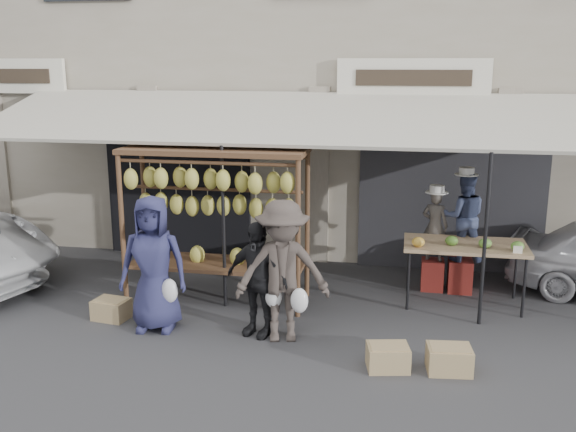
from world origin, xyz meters
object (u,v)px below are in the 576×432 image
customer_left (153,264)px  customer_mid (257,279)px  crate_near_b (449,359)px  customer_right (283,271)px  crate_near_a (388,357)px  crate_far (111,309)px  banana_rack (214,195)px  vendor_left (435,226)px  produce_table (465,247)px  vendor_right (464,217)px

customer_left → customer_mid: bearing=-4.3°
customer_mid → crate_near_b: customer_mid is taller
customer_right → crate_near_a: (1.33, -0.56, -0.76)m
customer_mid → crate_far: (-2.06, 0.11, -0.61)m
banana_rack → customer_mid: (0.85, -1.01, -0.83)m
crate_near_b → crate_far: (-4.41, 0.71, -0.01)m
customer_right → crate_near_a: bearing=-35.5°
customer_right → banana_rack: bearing=124.6°
vendor_left → customer_mid: vendor_left is taller
produce_table → customer_mid: customer_mid is taller
crate_near_a → crate_far: crate_near_a is taller
customer_mid → customer_right: bearing=2.5°
banana_rack → crate_near_b: (3.20, -1.61, -1.43)m
customer_mid → crate_far: bearing=-164.5°
customer_left → crate_near_a: (3.02, -0.60, -0.74)m
produce_table → vendor_left: size_ratio=1.58×
vendor_left → crate_near_a: (-0.57, -2.77, -0.87)m
banana_rack → crate_near_a: bearing=-33.6°
customer_right → crate_near_a: size_ratio=3.85×
customer_right → customer_left: bearing=166.3°
produce_table → customer_right: size_ratio=0.95×
customer_left → customer_right: bearing=-8.2°
banana_rack → crate_near_b: 3.85m
customer_left → customer_right: 1.69m
crate_near_b → customer_right: bearing=166.0°
vendor_right → customer_mid: bearing=34.3°
customer_right → crate_near_b: (2.00, -0.50, -0.75)m
produce_table → customer_left: size_ratio=0.96×
banana_rack → crate_near_b: banana_rack is taller
produce_table → crate_near_a: (-0.98, -2.20, -0.72)m
vendor_left → crate_near_b: 2.84m
banana_rack → vendor_left: bearing=19.6°
vendor_right → customer_left: vendor_right is taller
banana_rack → vendor_right: banana_rack is taller
banana_rack → customer_mid: banana_rack is taller
customer_mid → vendor_right: bearing=56.9°
produce_table → crate_far: bearing=-163.2°
crate_far → crate_near_b: bearing=-9.2°
vendor_right → vendor_left: bearing=-6.6°
customer_right → vendor_left: bearing=36.9°
produce_table → vendor_right: bearing=90.1°
crate_near_a → crate_far: (-3.73, 0.78, -0.00)m
produce_table → vendor_left: 0.72m
vendor_right → banana_rack: bearing=13.2°
vendor_left → produce_table: bearing=143.8°
customer_left → crate_far: (-0.72, 0.18, -0.75)m
vendor_right → customer_right: size_ratio=0.74×
vendor_right → customer_left: bearing=24.4°
vendor_left → crate_near_a: size_ratio=2.32×
produce_table → crate_near_b: size_ratio=3.50×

